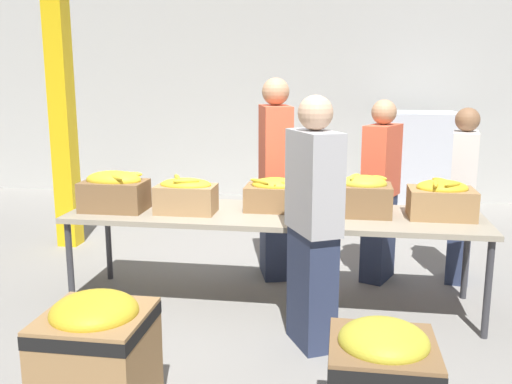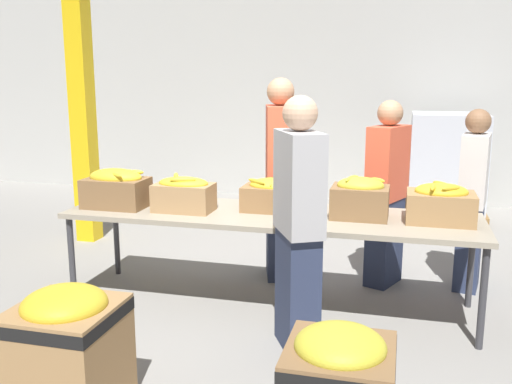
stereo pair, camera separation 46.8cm
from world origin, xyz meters
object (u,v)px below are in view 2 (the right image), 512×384
volunteer_0 (386,195)px  banana_box_0 (116,188)px  banana_box_3 (360,198)px  banana_box_4 (441,203)px  banana_box_2 (273,194)px  banana_box_1 (184,193)px  volunteer_2 (472,201)px  support_pillar (79,57)px  pallet_stack_0 (446,167)px  sorting_table (270,219)px  volunteer_3 (280,180)px  volunteer_1 (298,227)px  donation_bin_0 (67,347)px

volunteer_0 → banana_box_0: bearing=-45.3°
volunteer_0 → banana_box_3: bearing=9.0°
volunteer_0 → banana_box_4: bearing=53.4°
banana_box_2 → banana_box_4: 1.26m
banana_box_1 → banana_box_3: 1.36m
banana_box_3 → volunteer_2: size_ratio=0.27×
support_pillar → pallet_stack_0: 4.60m
support_pillar → pallet_stack_0: (3.91, 2.03, -1.34)m
sorting_table → banana_box_4: (1.26, 0.04, 0.19)m
volunteer_2 → support_pillar: (-3.95, 0.50, 1.23)m
banana_box_3 → pallet_stack_0: bearing=75.7°
sorting_table → banana_box_0: (-1.26, -0.10, 0.20)m
banana_box_1 → banana_box_3: size_ratio=1.09×
banana_box_1 → banana_box_2: (0.68, 0.19, -0.01)m
sorting_table → volunteer_3: 0.72m
banana_box_1 → volunteer_1: bearing=-28.1°
banana_box_3 → donation_bin_0: banana_box_3 is taller
volunteer_2 → volunteer_3: volunteer_3 is taller
volunteer_2 → volunteer_1: bearing=-29.7°
banana_box_4 → volunteer_0: volunteer_0 is taller
banana_box_3 → volunteer_3: 1.00m
volunteer_2 → support_pillar: size_ratio=0.39×
banana_box_0 → banana_box_3: banana_box_0 is taller
banana_box_3 → pallet_stack_0: size_ratio=0.31×
banana_box_2 → banana_box_3: size_ratio=1.13×
pallet_stack_0 → support_pillar: bearing=-152.5°
banana_box_2 → volunteer_2: 1.72m
banana_box_3 → banana_box_2: bearing=175.1°
banana_box_4 → volunteer_0: size_ratio=0.30×
banana_box_1 → donation_bin_0: banana_box_1 is taller
banana_box_3 → banana_box_4: banana_box_3 is taller
banana_box_2 → banana_box_3: banana_box_3 is taller
banana_box_0 → volunteer_1: bearing=-18.6°
banana_box_0 → volunteer_3: volunteer_3 is taller
banana_box_2 → sorting_table: bearing=-91.0°
banana_box_0 → volunteer_2: bearing=18.0°
sorting_table → volunteer_3: size_ratio=1.78×
banana_box_4 → donation_bin_0: 2.69m
banana_box_1 → volunteer_0: bearing=28.4°
banana_box_4 → support_pillar: (-3.64, 1.27, 1.10)m
volunteer_1 → volunteer_2: size_ratio=1.10×
donation_bin_0 → banana_box_2: bearing=68.2°
banana_box_2 → volunteer_0: size_ratio=0.30×
banana_box_3 → support_pillar: support_pillar is taller
sorting_table → support_pillar: bearing=151.1°
volunteer_2 → volunteer_0: bearing=-73.1°
support_pillar → banana_box_4: bearing=-19.3°
banana_box_0 → banana_box_1: banana_box_0 is taller
sorting_table → volunteer_2: bearing=27.5°
banana_box_4 → donation_bin_0: bearing=-138.5°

